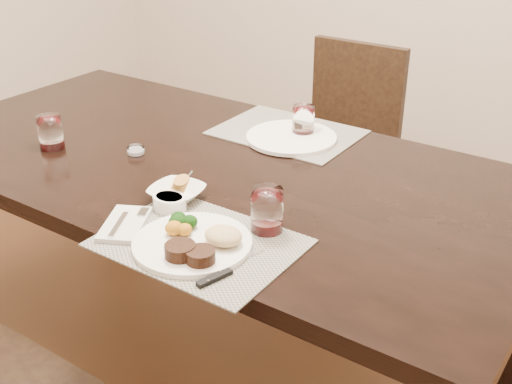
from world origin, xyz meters
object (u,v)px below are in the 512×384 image
Objects in this scene: cracker_bowl at (177,192)px; far_plate at (291,137)px; wine_glass_near at (267,212)px; steak_knife at (221,273)px; dinner_plate at (196,242)px; chair_far at (343,139)px.

far_plate is (0.03, 0.53, -0.01)m from cracker_bowl.
steak_knife is at bearing -83.25° from wine_glass_near.
dinner_plate reaches higher than far_plate.
steak_knife is at bearing -69.34° from far_plate.
far_plate is at bearing -78.60° from chair_far.
chair_far is 1.41m from dinner_plate.
far_plate is at bearing 115.80° from wine_glass_near.
wine_glass_near is at bearing -0.00° from cracker_bowl.
dinner_plate is 0.19m from wine_glass_near.
cracker_bowl reaches higher than dinner_plate.
chair_far is 1.49m from steak_knife.
dinner_plate is at bearing -39.53° from cracker_bowl.
steak_knife is at bearing -8.32° from dinner_plate.
chair_far is at bearing 101.40° from far_plate.
steak_knife is (0.41, -1.40, 0.26)m from chair_far.
dinner_plate is at bearing 170.54° from steak_knife.
wine_glass_near reaches higher than dinner_plate.
wine_glass_near reaches higher than steak_knife.
far_plate is at bearing 126.43° from steak_knife.
chair_far reaches higher than steak_knife.
wine_glass_near is (0.39, -1.18, 0.30)m from chair_far.
wine_glass_near is (-0.03, 0.22, 0.04)m from steak_knife.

